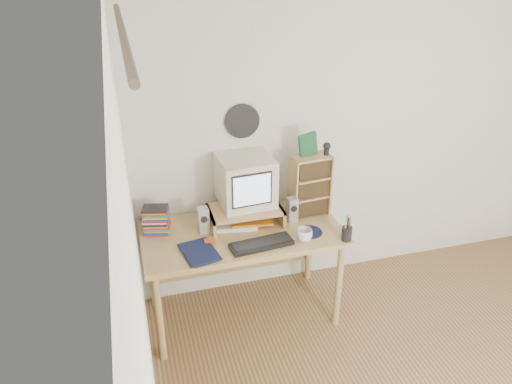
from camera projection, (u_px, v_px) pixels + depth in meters
back_wall at (359, 132)px, 3.83m from camera, size 3.50×0.00×3.50m
left_wall at (147, 331)px, 1.92m from camera, size 0.00×3.50×3.50m
curtain at (149, 276)px, 2.38m from camera, size 0.00×2.20×2.20m
wall_disc at (242, 121)px, 3.51m from camera, size 0.25×0.02×0.25m
desk at (240, 242)px, 3.62m from camera, size 1.40×0.70×0.75m
monitor_riser at (245, 211)px, 3.55m from camera, size 0.52×0.30×0.12m
crt_monitor at (247, 183)px, 3.51m from camera, size 0.40×0.40×0.35m
speaker_left at (203, 220)px, 3.44m from camera, size 0.08×0.08×0.19m
speaker_right at (292, 210)px, 3.58m from camera, size 0.08×0.08×0.18m
keyboard at (261, 244)px, 3.33m from camera, size 0.44×0.18×0.03m
dvd_stack at (156, 217)px, 3.43m from camera, size 0.19×0.16×0.24m
cd_rack at (310, 186)px, 3.61m from camera, size 0.29×0.18×0.46m
mug at (304, 235)px, 3.37m from camera, size 0.13×0.13×0.09m
diary at (184, 255)px, 3.20m from camera, size 0.28×0.23×0.05m
mousepad at (310, 232)px, 3.48m from camera, size 0.21×0.21×0.00m
pen_cup at (347, 231)px, 3.36m from camera, size 0.09×0.09×0.14m
papers at (240, 220)px, 3.59m from camera, size 0.37×0.29×0.04m
red_box at (210, 242)px, 3.34m from camera, size 0.07×0.05×0.04m
game_box at (308, 145)px, 3.48m from camera, size 0.13×0.04×0.17m
webcam at (327, 149)px, 3.51m from camera, size 0.06×0.06×0.09m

